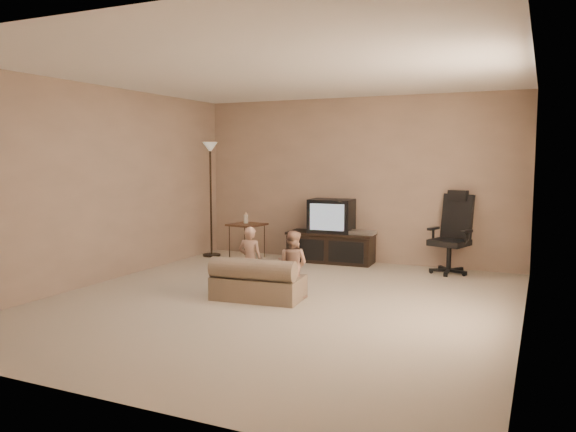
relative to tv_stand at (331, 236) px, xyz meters
The scene contains 9 objects.
floor 2.54m from the tv_stand, 83.36° to the right, with size 5.50×5.50×0.00m, color beige.
room_shell 2.75m from the tv_stand, 83.36° to the right, with size 5.50×5.50×5.50m.
tv_stand is the anchor object (origin of this frame).
office_chair 1.79m from the tv_stand, ahead, with size 0.66×0.68×1.14m.
side_table 1.37m from the tv_stand, behind, with size 0.56×0.56×0.74m.
floor_lamp 2.19m from the tv_stand, behind, with size 0.29×0.29×1.84m.
child_sofa 2.50m from the tv_stand, 89.40° to the right, with size 1.04×0.65×0.49m.
toddler_left 2.28m from the tv_stand, 94.51° to the right, with size 0.29×0.21×0.80m, color tan.
toddler_right 2.27m from the tv_stand, 81.08° to the right, with size 0.38×0.21×0.77m, color tan.
Camera 1 is at (2.63, -5.48, 1.60)m, focal length 35.00 mm.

